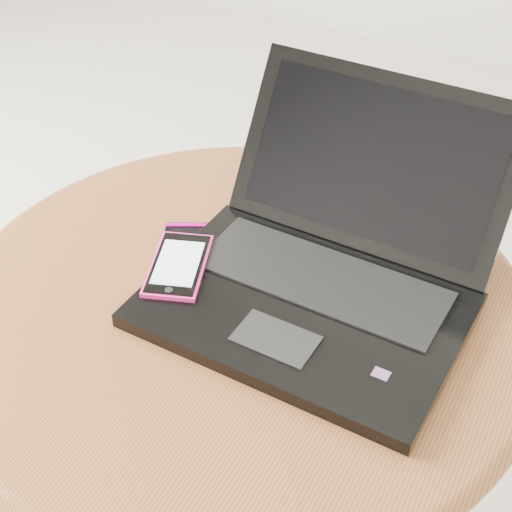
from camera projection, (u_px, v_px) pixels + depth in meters
The scene contains 4 objects.
table at pixel (240, 364), 0.91m from camera, with size 0.65×0.65×0.52m.
laptop at pixel (324, 265), 0.83m from camera, with size 0.34×0.35×0.19m.
phone_black at pixel (188, 256), 0.89m from camera, with size 0.11×0.13×0.01m.
phone_pink at pixel (178, 267), 0.85m from camera, with size 0.09×0.13×0.01m.
Camera 1 is at (0.33, -0.43, 1.09)m, focal length 53.60 mm.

